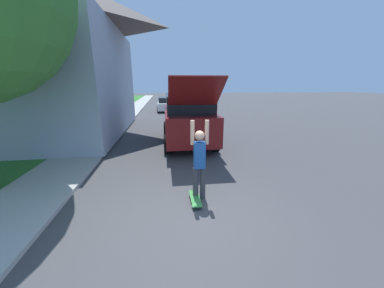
# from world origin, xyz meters

# --- Properties ---
(ground_plane) EXTENTS (120.00, 120.00, 0.00)m
(ground_plane) POSITION_xyz_m (0.00, 0.00, 0.00)
(ground_plane) COLOR #3D3D3F
(sidewalk) EXTENTS (1.80, 80.00, 0.10)m
(sidewalk) POSITION_xyz_m (-3.60, 6.00, 0.05)
(sidewalk) COLOR #9E9E99
(sidewalk) RESTS_ON ground_plane
(house) EXTENTS (10.81, 9.74, 8.46)m
(house) POSITION_xyz_m (-7.60, 8.37, 4.47)
(house) COLOR #99A3B2
(house) RESTS_ON lawn
(suv_parked) EXTENTS (2.18, 5.71, 2.88)m
(suv_parked) POSITION_xyz_m (0.65, 5.85, 1.19)
(suv_parked) COLOR maroon
(suv_parked) RESTS_ON ground_plane
(car_down_street) EXTENTS (1.86, 4.13, 1.32)m
(car_down_street) POSITION_xyz_m (-0.13, 18.00, 0.65)
(car_down_street) COLOR silver
(car_down_street) RESTS_ON ground_plane
(skateboarder) EXTENTS (0.41, 0.22, 1.88)m
(skateboarder) POSITION_xyz_m (0.37, 0.71, 0.97)
(skateboarder) COLOR #38383D
(skateboarder) RESTS_ON ground_plane
(skateboard) EXTENTS (0.23, 0.76, 0.10)m
(skateboard) POSITION_xyz_m (0.26, 0.56, 0.08)
(skateboard) COLOR #337F3D
(skateboard) RESTS_ON ground_plane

